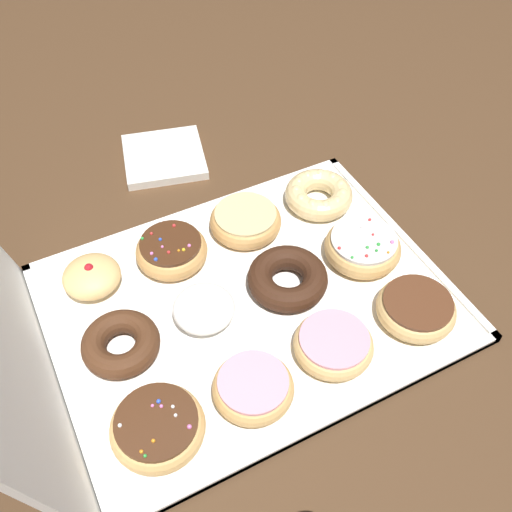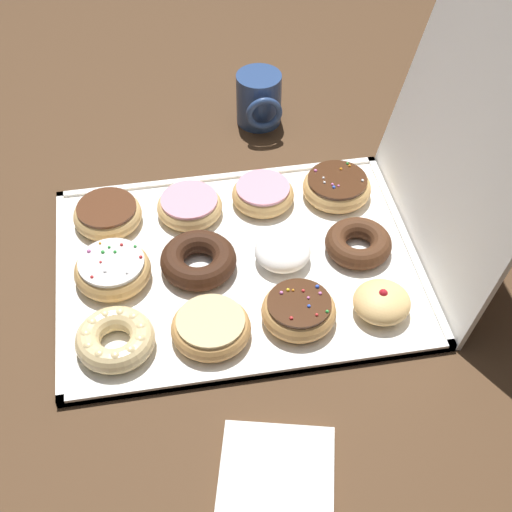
{
  "view_description": "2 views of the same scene",
  "coord_description": "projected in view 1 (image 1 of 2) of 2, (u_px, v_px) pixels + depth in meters",
  "views": [
    {
      "loc": [
        -0.48,
        0.23,
        0.71
      ],
      "look_at": [
        0.06,
        -0.04,
        0.03
      ],
      "focal_mm": 41.31,
      "sensor_mm": 36.0,
      "label": 1
    },
    {
      "loc": [
        0.86,
        -0.12,
        0.92
      ],
      "look_at": [
        0.03,
        0.02,
        0.05
      ],
      "focal_mm": 54.82,
      "sensor_mm": 36.0,
      "label": 2
    }
  ],
  "objects": [
    {
      "name": "chocolate_cake_ring_donut_10",
      "position": [
        121.0,
        344.0,
        0.81
      ],
      "size": [
        0.11,
        0.11,
        0.03
      ],
      "color": "#472816",
      "rests_on": "donut_box"
    },
    {
      "name": "glazed_ring_donut_5",
      "position": [
        246.0,
        220.0,
        0.96
      ],
      "size": [
        0.12,
        0.12,
        0.04
      ],
      "color": "tan",
      "rests_on": "donut_box"
    },
    {
      "name": "jelly_filled_donut_11",
      "position": [
        92.0,
        276.0,
        0.88
      ],
      "size": [
        0.09,
        0.09,
        0.05
      ],
      "color": "#E5B770",
      "rests_on": "donut_box"
    },
    {
      "name": "sprinkle_donut_1",
      "position": [
        361.0,
        245.0,
        0.92
      ],
      "size": [
        0.12,
        0.12,
        0.04
      ],
      "color": "tan",
      "rests_on": "donut_box"
    },
    {
      "name": "napkin_stack",
      "position": [
        164.0,
        157.0,
        1.1
      ],
      "size": [
        0.18,
        0.18,
        0.02
      ],
      "primitive_type": "cube",
      "rotation": [
        0.0,
        0.0,
        -0.25
      ],
      "color": "white",
      "rests_on": "ground"
    },
    {
      "name": "ground_plane",
      "position": [
        250.0,
        305.0,
        0.89
      ],
      "size": [
        3.0,
        3.0,
        0.0
      ],
      "primitive_type": "plane",
      "color": "#4C331E"
    },
    {
      "name": "sprinkle_donut_9",
      "position": [
        158.0,
        427.0,
        0.73
      ],
      "size": [
        0.12,
        0.12,
        0.04
      ],
      "color": "tan",
      "rests_on": "donut_box"
    },
    {
      "name": "chocolate_cake_ring_donut_4",
      "position": [
        289.0,
        280.0,
        0.88
      ],
      "size": [
        0.12,
        0.12,
        0.04
      ],
      "color": "#381E11",
      "rests_on": "donut_box"
    },
    {
      "name": "pink_frosted_donut_6",
      "position": [
        253.0,
        387.0,
        0.76
      ],
      "size": [
        0.11,
        0.11,
        0.04
      ],
      "color": "tan",
      "rests_on": "donut_box"
    },
    {
      "name": "cruller_donut_2",
      "position": [
        319.0,
        194.0,
        1.0
      ],
      "size": [
        0.12,
        0.12,
        0.04
      ],
      "color": "#EACC8C",
      "rests_on": "donut_box"
    },
    {
      "name": "donut_box",
      "position": [
        250.0,
        303.0,
        0.88
      ],
      "size": [
        0.44,
        0.58,
        0.01
      ],
      "color": "white",
      "rests_on": "ground"
    },
    {
      "name": "sprinkle_donut_8",
      "position": [
        172.0,
        250.0,
        0.92
      ],
      "size": [
        0.11,
        0.11,
        0.04
      ],
      "color": "tan",
      "rests_on": "donut_box"
    },
    {
      "name": "powdered_filled_donut_7",
      "position": [
        204.0,
        308.0,
        0.84
      ],
      "size": [
        0.09,
        0.09,
        0.04
      ],
      "color": "white",
      "rests_on": "donut_box"
    },
    {
      "name": "pink_frosted_donut_3",
      "position": [
        333.0,
        344.0,
        0.81
      ],
      "size": [
        0.11,
        0.11,
        0.03
      ],
      "color": "#E5B770",
      "rests_on": "donut_box"
    },
    {
      "name": "chocolate_frosted_donut_0",
      "position": [
        416.0,
        308.0,
        0.85
      ],
      "size": [
        0.12,
        0.12,
        0.04
      ],
      "color": "#E5B770",
      "rests_on": "donut_box"
    }
  ]
}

